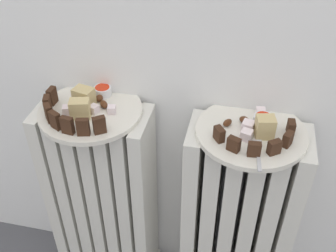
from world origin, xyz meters
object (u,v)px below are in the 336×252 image
(radiator_left, at_px, (104,202))
(plate_right, at_px, (251,132))
(jam_bowl_left, at_px, (103,91))
(jam_bowl_right, at_px, (263,120))
(radiator_right, at_px, (236,225))
(plate_left, at_px, (91,111))
(fork, at_px, (258,152))

(radiator_left, relative_size, plate_right, 2.52)
(radiator_left, height_order, plate_right, plate_right)
(jam_bowl_left, bearing_deg, jam_bowl_right, -5.79)
(radiator_right, bearing_deg, plate_right, 63.43)
(jam_bowl_left, bearing_deg, radiator_left, -97.97)
(radiator_left, distance_m, jam_bowl_left, 0.36)
(radiator_right, distance_m, plate_left, 0.51)
(radiator_left, xyz_separation_m, jam_bowl_left, (0.01, 0.07, 0.35))
(jam_bowl_left, bearing_deg, radiator_right, -9.99)
(plate_left, xyz_separation_m, plate_right, (0.39, 0.00, 0.00))
(radiator_right, distance_m, jam_bowl_left, 0.52)
(plate_right, bearing_deg, plate_left, 180.00)
(plate_left, height_order, jam_bowl_left, jam_bowl_left)
(plate_left, distance_m, jam_bowl_left, 0.07)
(radiator_left, bearing_deg, jam_bowl_right, 3.61)
(plate_right, xyz_separation_m, jam_bowl_right, (0.02, 0.03, 0.02))
(jam_bowl_right, relative_size, fork, 0.44)
(radiator_right, relative_size, jam_bowl_right, 14.45)
(radiator_right, height_order, plate_right, plate_right)
(plate_left, bearing_deg, fork, -10.38)
(plate_left, bearing_deg, plate_right, 0.00)
(fork, bearing_deg, radiator_right, 103.45)
(jam_bowl_left, xyz_separation_m, fork, (0.40, -0.14, -0.01))
(plate_left, height_order, fork, fork)
(fork, bearing_deg, jam_bowl_right, 86.96)
(radiator_right, bearing_deg, plate_left, 180.00)
(plate_left, distance_m, jam_bowl_right, 0.41)
(plate_right, bearing_deg, radiator_left, 180.00)
(radiator_right, distance_m, fork, 0.35)
(plate_left, distance_m, fork, 0.41)
(plate_left, relative_size, plate_right, 1.00)
(plate_right, height_order, jam_bowl_right, jam_bowl_right)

